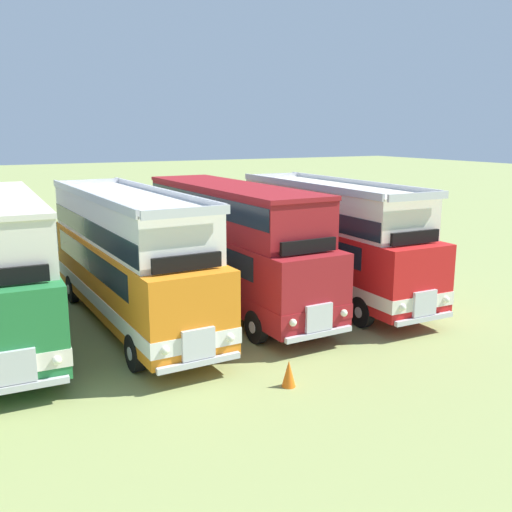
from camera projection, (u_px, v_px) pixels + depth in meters
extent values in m
cube|color=#237538|center=(1.00, 287.00, 17.80)|extent=(2.78, 10.48, 2.30)
cube|color=silver|center=(3.00, 306.00, 17.93)|extent=(2.82, 10.52, 0.44)
cube|color=#19232D|center=(11.00, 314.00, 13.15)|extent=(2.20, 0.16, 0.90)
cube|color=silver|center=(16.00, 367.00, 13.31)|extent=(0.90, 0.14, 0.80)
cube|color=silver|center=(18.00, 388.00, 13.39)|extent=(2.30, 0.20, 0.16)
sphere|color=#EAEACC|center=(57.00, 360.00, 13.69)|extent=(0.22, 0.22, 0.22)
cube|color=black|center=(6.00, 277.00, 13.42)|extent=(1.90, 0.17, 0.40)
cylinder|color=black|center=(60.00, 358.00, 15.38)|extent=(0.31, 1.05, 1.04)
cylinder|color=silver|center=(65.00, 357.00, 15.44)|extent=(0.03, 0.36, 0.36)
cylinder|color=black|center=(33.00, 292.00, 21.54)|extent=(0.31, 1.05, 1.04)
cylinder|color=silver|center=(37.00, 292.00, 21.61)|extent=(0.03, 0.36, 0.36)
cube|color=orange|center=(130.00, 275.00, 19.27)|extent=(2.90, 10.94, 2.30)
cube|color=white|center=(131.00, 293.00, 19.40)|extent=(2.94, 10.98, 0.44)
cube|color=#19232D|center=(126.00, 255.00, 19.48)|extent=(2.84, 8.54, 0.76)
cube|color=#19232D|center=(196.00, 296.00, 14.58)|extent=(2.20, 0.18, 0.90)
cube|color=silver|center=(198.00, 344.00, 14.75)|extent=(0.90, 0.15, 0.80)
cube|color=silver|center=(199.00, 363.00, 14.83)|extent=(2.30, 0.22, 0.16)
sphere|color=#EAEACC|center=(230.00, 338.00, 15.18)|extent=(0.22, 0.22, 0.22)
sphere|color=#EAEACC|center=(165.00, 351.00, 14.31)|extent=(0.22, 0.22, 0.22)
cube|color=white|center=(125.00, 218.00, 19.08)|extent=(2.76, 10.03, 1.50)
cube|color=silver|center=(187.00, 212.00, 14.52)|extent=(2.40, 0.19, 0.24)
cube|color=silver|center=(89.00, 183.00, 22.71)|extent=(2.40, 0.19, 0.24)
cube|color=silver|center=(159.00, 191.00, 19.49)|extent=(0.47, 9.95, 0.24)
cube|color=silver|center=(87.00, 195.00, 18.33)|extent=(0.47, 9.95, 0.24)
cube|color=#19232D|center=(126.00, 227.00, 19.14)|extent=(2.80, 9.93, 0.64)
cube|color=black|center=(187.00, 263.00, 14.83)|extent=(1.90, 0.19, 0.40)
cylinder|color=black|center=(212.00, 338.00, 16.83)|extent=(0.32, 1.05, 1.04)
cylinder|color=silver|center=(216.00, 337.00, 16.90)|extent=(0.03, 0.36, 0.36)
cylinder|color=black|center=(135.00, 353.00, 15.72)|extent=(0.32, 1.05, 1.04)
cylinder|color=silver|center=(129.00, 354.00, 15.64)|extent=(0.03, 0.36, 0.36)
cylinder|color=black|center=(131.00, 281.00, 23.15)|extent=(0.32, 1.05, 1.04)
cylinder|color=silver|center=(135.00, 281.00, 23.23)|extent=(0.03, 0.36, 0.36)
cylinder|color=black|center=(72.00, 289.00, 22.04)|extent=(0.32, 1.05, 1.04)
cylinder|color=silver|center=(68.00, 289.00, 21.97)|extent=(0.03, 0.36, 0.36)
cube|color=maroon|center=(234.00, 262.00, 21.25)|extent=(2.83, 10.67, 2.30)
cube|color=maroon|center=(234.00, 278.00, 21.38)|extent=(2.87, 10.71, 0.44)
cube|color=#19232D|center=(229.00, 244.00, 21.46)|extent=(2.79, 8.27, 0.76)
cube|color=#19232D|center=(318.00, 275.00, 16.65)|extent=(2.20, 0.17, 0.90)
cube|color=silver|center=(319.00, 318.00, 16.82)|extent=(0.90, 0.15, 0.80)
cube|color=silver|center=(319.00, 334.00, 16.90)|extent=(2.30, 0.21, 0.16)
sphere|color=#EAEACC|center=(344.00, 313.00, 17.25)|extent=(0.22, 0.22, 0.22)
sphere|color=#EAEACC|center=(293.00, 323.00, 16.38)|extent=(0.22, 0.22, 0.22)
cube|color=maroon|center=(230.00, 209.00, 21.06)|extent=(2.70, 9.77, 1.50)
cube|color=maroon|center=(230.00, 187.00, 20.88)|extent=(2.77, 9.87, 0.14)
cube|color=#19232D|center=(230.00, 201.00, 20.99)|extent=(2.74, 9.67, 0.68)
cube|color=black|center=(308.00, 246.00, 16.91)|extent=(1.90, 0.18, 0.40)
cylinder|color=black|center=(318.00, 315.00, 18.90)|extent=(0.31, 1.05, 1.04)
cylinder|color=silver|center=(322.00, 314.00, 18.97)|extent=(0.03, 0.36, 0.36)
cylinder|color=black|center=(256.00, 327.00, 17.80)|extent=(0.31, 1.05, 1.04)
cylinder|color=silver|center=(252.00, 327.00, 17.73)|extent=(0.03, 0.36, 0.36)
cylinder|color=black|center=(221.00, 270.00, 25.03)|extent=(0.31, 1.05, 1.04)
cylinder|color=silver|center=(224.00, 269.00, 25.10)|extent=(0.03, 0.36, 0.36)
cylinder|color=black|center=(170.00, 276.00, 23.92)|extent=(0.31, 1.05, 1.04)
cylinder|color=silver|center=(167.00, 277.00, 23.85)|extent=(0.03, 0.36, 0.36)
cube|color=red|center=(331.00, 254.00, 22.60)|extent=(2.56, 10.33, 2.30)
cube|color=silver|center=(330.00, 269.00, 22.73)|extent=(2.60, 10.37, 0.44)
cube|color=#19232D|center=(325.00, 237.00, 22.82)|extent=(2.58, 7.93, 0.76)
cube|color=#19232D|center=(425.00, 264.00, 18.04)|extent=(2.20, 0.11, 0.90)
cube|color=silver|center=(425.00, 303.00, 18.21)|extent=(0.90, 0.13, 0.80)
cube|color=silver|center=(424.00, 319.00, 18.29)|extent=(2.30, 0.15, 0.16)
sphere|color=#EAEACC|center=(446.00, 300.00, 18.60)|extent=(0.22, 0.22, 0.22)
sphere|color=#EAEACC|center=(403.00, 307.00, 17.79)|extent=(0.22, 0.22, 0.22)
cube|color=silver|center=(328.00, 204.00, 22.42)|extent=(2.46, 9.43, 1.50)
cube|color=silver|center=(419.00, 196.00, 17.98)|extent=(2.40, 0.11, 0.24)
cube|color=silver|center=(275.00, 176.00, 25.90)|extent=(2.40, 0.11, 0.24)
cube|color=silver|center=(354.00, 182.00, 22.78)|extent=(0.16, 9.41, 0.24)
cube|color=silver|center=(302.00, 185.00, 21.71)|extent=(0.16, 9.41, 0.24)
cube|color=#19232D|center=(328.00, 212.00, 22.48)|extent=(2.50, 9.33, 0.64)
cube|color=black|center=(415.00, 237.00, 18.30)|extent=(1.90, 0.13, 0.40)
cylinder|color=black|center=(415.00, 303.00, 20.28)|extent=(0.29, 1.04, 1.04)
cylinder|color=silver|center=(418.00, 302.00, 20.34)|extent=(0.02, 0.36, 0.36)
cylinder|color=black|center=(362.00, 312.00, 19.25)|extent=(0.29, 1.04, 1.04)
cylinder|color=silver|center=(358.00, 313.00, 19.18)|extent=(0.02, 0.36, 0.36)
cylinder|color=black|center=(309.00, 263.00, 26.28)|extent=(0.29, 1.04, 1.04)
cylinder|color=silver|center=(312.00, 263.00, 26.35)|extent=(0.02, 0.36, 0.36)
cylinder|color=black|center=(264.00, 269.00, 25.25)|extent=(0.29, 1.04, 1.04)
cylinder|color=silver|center=(261.00, 269.00, 25.19)|extent=(0.02, 0.36, 0.36)
cone|color=orange|center=(289.00, 373.00, 14.79)|extent=(0.36, 0.36, 0.70)
cylinder|color=#8C704C|center=(37.00, 254.00, 28.24)|extent=(0.08, 0.08, 1.05)
cylinder|color=#8C704C|center=(263.00, 233.00, 33.89)|extent=(0.08, 0.08, 1.05)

